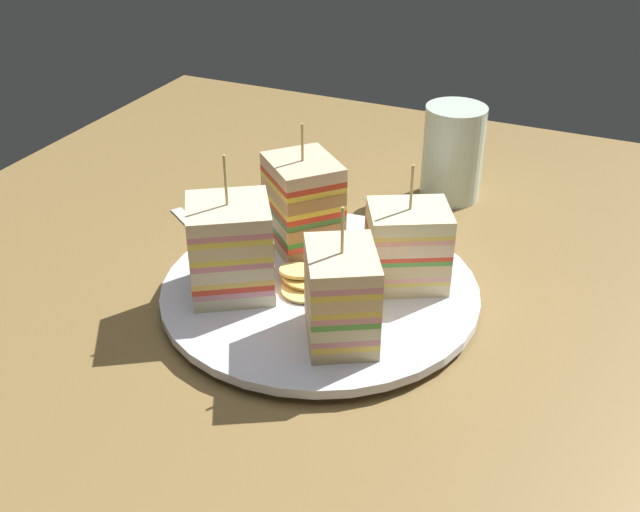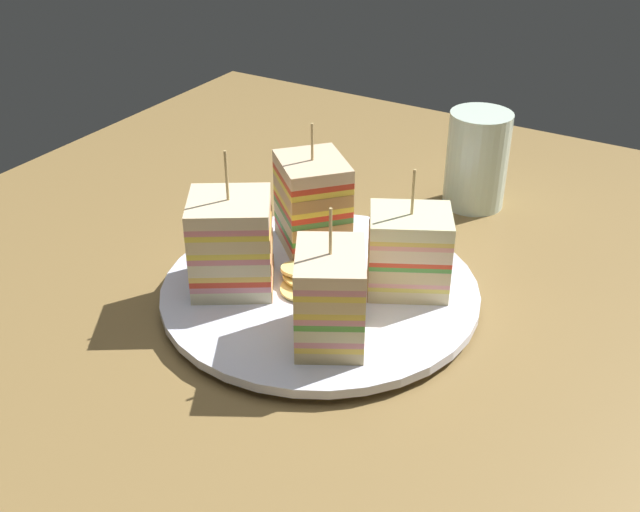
% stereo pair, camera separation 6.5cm
% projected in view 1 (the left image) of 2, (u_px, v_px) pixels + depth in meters
% --- Properties ---
extents(ground_plane, '(0.97, 0.90, 0.02)m').
position_uv_depth(ground_plane, '(320.00, 309.00, 0.67)').
color(ground_plane, olive).
extents(plate, '(0.27, 0.27, 0.01)m').
position_uv_depth(plate, '(320.00, 292.00, 0.67)').
color(plate, white).
rests_on(plate, ground_plane).
extents(sandwich_wedge_0, '(0.08, 0.08, 0.11)m').
position_uv_depth(sandwich_wedge_0, '(407.00, 246.00, 0.65)').
color(sandwich_wedge_0, beige).
rests_on(sandwich_wedge_0, plate).
extents(sandwich_wedge_1, '(0.09, 0.09, 0.12)m').
position_uv_depth(sandwich_wedge_1, '(303.00, 204.00, 0.70)').
color(sandwich_wedge_1, beige).
rests_on(sandwich_wedge_1, plate).
extents(sandwich_wedge_2, '(0.09, 0.09, 0.12)m').
position_uv_depth(sandwich_wedge_2, '(231.00, 249.00, 0.64)').
color(sandwich_wedge_2, beige).
rests_on(sandwich_wedge_2, plate).
extents(sandwich_wedge_3, '(0.08, 0.08, 0.11)m').
position_uv_depth(sandwich_wedge_3, '(341.00, 296.00, 0.58)').
color(sandwich_wedge_3, '#DABE80').
rests_on(sandwich_wedge_3, plate).
extents(chip_pile, '(0.07, 0.06, 0.01)m').
position_uv_depth(chip_pile, '(304.00, 278.00, 0.66)').
color(chip_pile, '#ECD273').
rests_on(chip_pile, plate).
extents(spoon, '(0.10, 0.13, 0.01)m').
position_uv_depth(spoon, '(219.00, 249.00, 0.74)').
color(spoon, silver).
rests_on(spoon, ground_plane).
extents(drinking_glass, '(0.06, 0.06, 0.10)m').
position_uv_depth(drinking_glass, '(452.00, 159.00, 0.82)').
color(drinking_glass, silver).
rests_on(drinking_glass, ground_plane).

